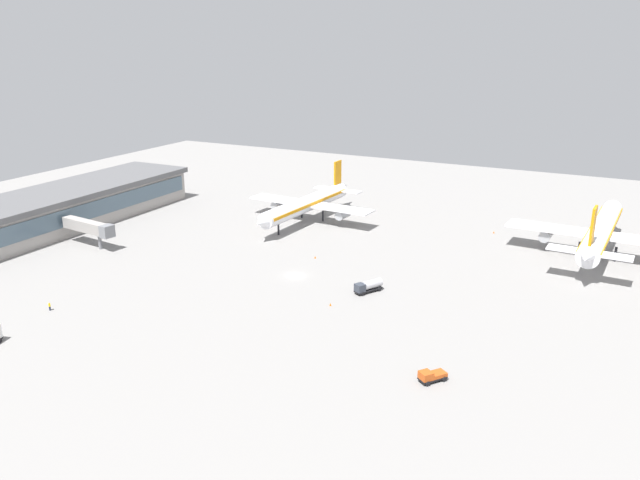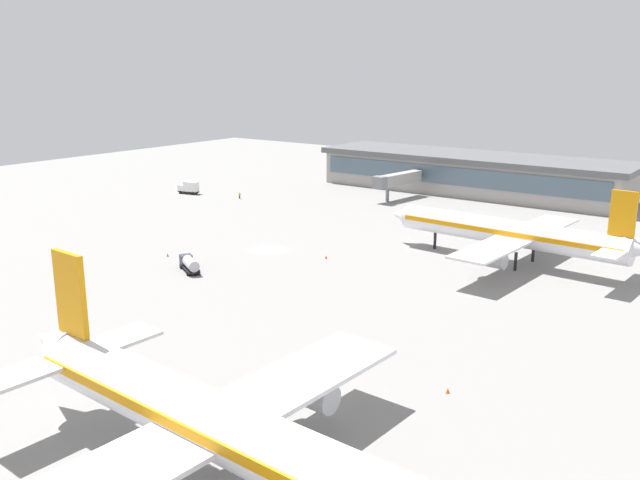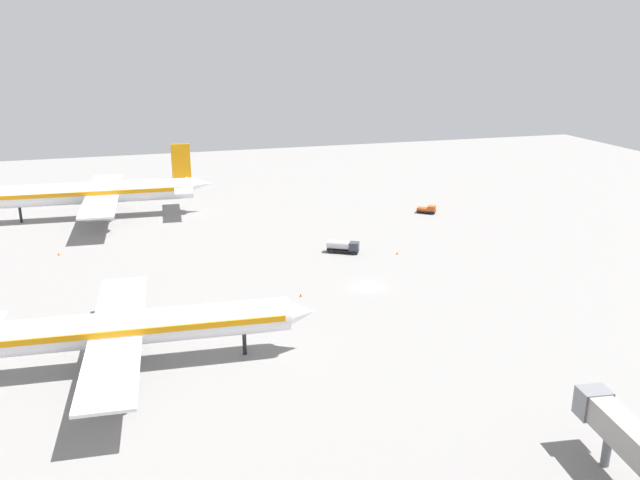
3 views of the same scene
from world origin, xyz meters
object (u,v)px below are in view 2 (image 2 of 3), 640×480
fuel_truck (190,263)px  airplane_at_gate (511,233)px  catering_truck (189,187)px  ground_crew_worker (240,195)px  safety_cone_near_gate (326,257)px  airplane_taxiing (221,428)px  safety_cone_far_side (448,390)px  safety_cone_mid_apron (168,255)px

fuel_truck → airplane_at_gate: bearing=-109.9°
fuel_truck → catering_truck: bearing=-14.5°
airplane_at_gate → ground_crew_worker: airplane_at_gate is taller
airplane_at_gate → safety_cone_near_gate: bearing=35.0°
airplane_taxiing → fuel_truck: airplane_taxiing is taller
safety_cone_near_gate → airplane_taxiing: bearing=119.1°
catering_truck → safety_cone_near_gate: 72.55m
fuel_truck → ground_crew_worker: fuel_truck is taller
catering_truck → safety_cone_far_side: 124.02m
fuel_truck → ground_crew_worker: (36.91, -51.96, -0.54)m
safety_cone_far_side → safety_cone_near_gate: bearing=-40.1°
catering_truck → ground_crew_worker: size_ratio=3.53×
safety_cone_mid_apron → safety_cone_far_side: same height
airplane_at_gate → safety_cone_mid_apron: size_ratio=81.31×
fuel_truck → safety_cone_mid_apron: bearing=6.8°
catering_truck → airplane_taxiing: bearing=124.4°
safety_cone_near_gate → safety_cone_far_side: bearing=139.9°
fuel_truck → safety_cone_far_side: size_ratio=10.74×
airplane_taxiing → ground_crew_worker: size_ratio=32.96×
catering_truck → airplane_at_gate: bearing=158.7°
airplane_taxiing → safety_cone_far_side: size_ratio=91.73×
airplane_at_gate → safety_cone_mid_apron: bearing=36.0°
ground_crew_worker → safety_cone_mid_apron: 55.01m
fuel_truck → safety_cone_mid_apron: 10.83m
safety_cone_mid_apron → safety_cone_far_side: 66.64m
fuel_truck → safety_cone_mid_apron: fuel_truck is taller
catering_truck → safety_cone_mid_apron: catering_truck is taller
airplane_at_gate → fuel_truck: size_ratio=7.57×
safety_cone_mid_apron → catering_truck: bearing=-46.7°
safety_cone_far_side → safety_cone_mid_apron: bearing=-15.9°
catering_truck → fuel_truck: catering_truck is taller
safety_cone_near_gate → ground_crew_worker: bearing=-32.4°
safety_cone_near_gate → safety_cone_mid_apron: same height
safety_cone_near_gate → safety_cone_far_side: 52.70m
airplane_at_gate → catering_truck: bearing=-4.2°
airplane_at_gate → safety_cone_far_side: size_ratio=81.31×
airplane_at_gate → safety_cone_near_gate: (27.29, 16.65, -5.09)m
airplane_at_gate → fuel_truck: airplane_at_gate is taller
safety_cone_mid_apron → safety_cone_far_side: bearing=164.1°
fuel_truck → safety_cone_far_side: bearing=-166.2°
safety_cone_near_gate → safety_cone_far_side: size_ratio=1.00×
airplane_at_gate → catering_truck: size_ratio=8.28×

